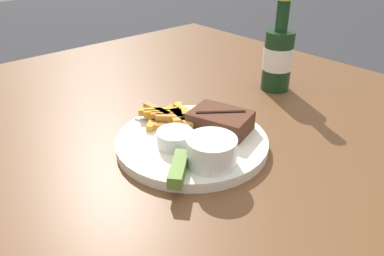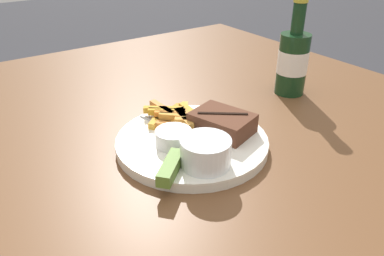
# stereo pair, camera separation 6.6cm
# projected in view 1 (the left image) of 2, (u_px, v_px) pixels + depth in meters

# --- Properties ---
(dining_table) EXTENTS (1.40, 1.26, 0.72)m
(dining_table) POSITION_uv_depth(u_px,v_px,m) (192.00, 175.00, 0.71)
(dining_table) COLOR brown
(dining_table) RESTS_ON ground_plane
(dinner_plate) EXTENTS (0.27, 0.27, 0.02)m
(dinner_plate) POSITION_uv_depth(u_px,v_px,m) (192.00, 142.00, 0.68)
(dinner_plate) COLOR silver
(dinner_plate) RESTS_ON dining_table
(steak_portion) EXTENTS (0.13, 0.11, 0.04)m
(steak_portion) POSITION_uv_depth(u_px,v_px,m) (220.00, 121.00, 0.69)
(steak_portion) COLOR #512D1E
(steak_portion) RESTS_ON dinner_plate
(fries_pile) EXTENTS (0.14, 0.12, 0.02)m
(fries_pile) POSITION_uv_depth(u_px,v_px,m) (171.00, 117.00, 0.72)
(fries_pile) COLOR gold
(fries_pile) RESTS_ON dinner_plate
(coleslaw_cup) EXTENTS (0.08, 0.08, 0.05)m
(coleslaw_cup) POSITION_uv_depth(u_px,v_px,m) (211.00, 150.00, 0.59)
(coleslaw_cup) COLOR white
(coleslaw_cup) RESTS_ON dinner_plate
(dipping_sauce_cup) EXTENTS (0.06, 0.06, 0.03)m
(dipping_sauce_cup) POSITION_uv_depth(u_px,v_px,m) (174.00, 137.00, 0.64)
(dipping_sauce_cup) COLOR silver
(dipping_sauce_cup) RESTS_ON dinner_plate
(pickle_spear) EXTENTS (0.07, 0.08, 0.02)m
(pickle_spear) POSITION_uv_depth(u_px,v_px,m) (179.00, 168.00, 0.57)
(pickle_spear) COLOR #567A2D
(pickle_spear) RESTS_ON dinner_plate
(fork_utensil) EXTENTS (0.13, 0.04, 0.00)m
(fork_utensil) POSITION_uv_depth(u_px,v_px,m) (161.00, 126.00, 0.71)
(fork_utensil) COLOR #B7B7BC
(fork_utensil) RESTS_ON dinner_plate
(knife_utensil) EXTENTS (0.08, 0.16, 0.01)m
(knife_utensil) POSITION_uv_depth(u_px,v_px,m) (205.00, 130.00, 0.69)
(knife_utensil) COLOR #B7B7BC
(knife_utensil) RESTS_ON dinner_plate
(beer_bottle) EXTENTS (0.07, 0.07, 0.23)m
(beer_bottle) POSITION_uv_depth(u_px,v_px,m) (278.00, 57.00, 0.88)
(beer_bottle) COLOR #143319
(beer_bottle) RESTS_ON dining_table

